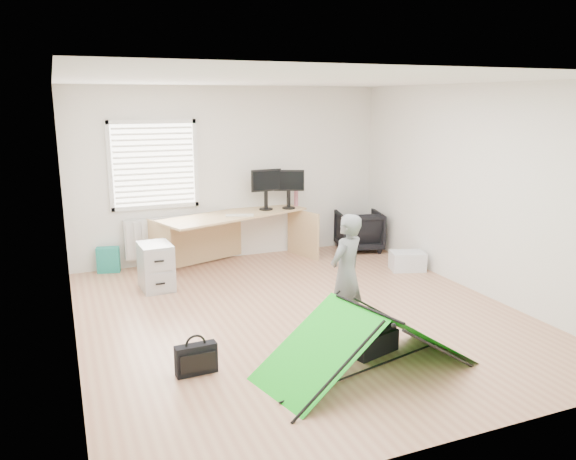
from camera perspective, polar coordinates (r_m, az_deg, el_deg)
name	(u,v)px	position (r m, az deg, el deg)	size (l,w,h in m)	color
ground	(301,315)	(6.74, 1.31, -8.61)	(5.50, 5.50, 0.00)	tan
back_wall	(231,174)	(8.92, -5.79, 5.69)	(5.00, 0.02, 2.70)	silver
window	(154,165)	(8.59, -13.47, 6.46)	(1.20, 0.06, 1.20)	silver
radiator	(158,237)	(8.75, -13.05, -0.74)	(1.00, 0.12, 0.60)	silver
desk	(235,239)	(8.68, -5.43, -0.93)	(2.33, 0.74, 0.80)	tan
filing_cabinet	(156,266)	(7.73, -13.27, -3.63)	(0.40, 0.54, 0.63)	#AAADB0
monitor_left	(266,195)	(8.83, -2.26, 3.58)	(0.49, 0.11, 0.47)	black
monitor_right	(289,194)	(8.92, 0.06, 3.63)	(0.48, 0.10, 0.46)	black
keyboard	(240,215)	(8.42, -4.92, 1.50)	(0.42, 0.14, 0.02)	beige
thermos	(296,198)	(9.17, 0.83, 3.23)	(0.07, 0.07, 0.24)	#B56576
office_chair	(359,231)	(9.54, 7.22, -0.07)	(0.71, 0.73, 0.67)	black
person	(346,274)	(6.12, 5.93, -4.43)	(0.48, 0.32, 1.32)	slate
kite	(367,340)	(5.36, 8.06, -11.05)	(2.01, 0.88, 0.62)	#11B916
storage_crate	(407,261)	(8.59, 12.04, -3.09)	(0.49, 0.35, 0.28)	silver
tote_bag	(108,260)	(8.69, -17.79, -2.90)	(0.32, 0.14, 0.38)	#1E8778
laptop_bag	(196,359)	(5.41, -9.31, -12.82)	(0.39, 0.12, 0.29)	black
white_box	(298,347)	(5.80, 1.03, -11.76)	(0.11, 0.11, 0.11)	silver
duffel_bag	(372,342)	(5.83, 8.56, -11.17)	(0.51, 0.26, 0.22)	black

